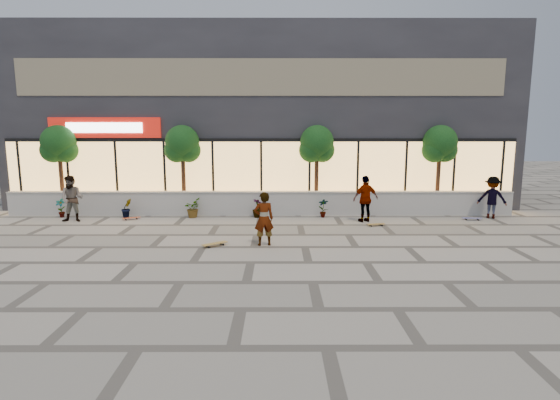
{
  "coord_description": "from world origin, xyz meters",
  "views": [
    {
      "loc": [
        0.79,
        -11.88,
        3.71
      ],
      "look_at": [
        0.84,
        3.04,
        1.3
      ],
      "focal_mm": 28.0,
      "sensor_mm": 36.0,
      "label": 1
    }
  ],
  "objects_px": {
    "skater_right_near": "(366,199)",
    "tree_east": "(440,146)",
    "tree_midwest": "(182,146)",
    "skater_center": "(264,219)",
    "skateboard_left": "(131,218)",
    "skater_left": "(72,199)",
    "skateboard_right_near": "(376,224)",
    "skateboard_right_far": "(472,218)",
    "skater_right_far": "(492,197)",
    "skateboard_center": "(215,244)",
    "tree_west": "(59,146)",
    "tree_mideast": "(317,146)"
  },
  "relations": [
    {
      "from": "tree_mideast",
      "to": "skateboard_right_far",
      "type": "distance_m",
      "value": 7.2
    },
    {
      "from": "skater_right_near",
      "to": "skateboard_left",
      "type": "distance_m",
      "value": 9.72
    },
    {
      "from": "tree_east",
      "to": "skateboard_right_near",
      "type": "relative_size",
      "value": 5.18
    },
    {
      "from": "skater_right_near",
      "to": "skateboard_right_near",
      "type": "distance_m",
      "value": 1.21
    },
    {
      "from": "skater_right_far",
      "to": "tree_east",
      "type": "bearing_deg",
      "value": -14.38
    },
    {
      "from": "skateboard_center",
      "to": "skateboard_left",
      "type": "distance_m",
      "value": 5.88
    },
    {
      "from": "skater_left",
      "to": "skateboard_right_near",
      "type": "relative_size",
      "value": 2.49
    },
    {
      "from": "skater_right_near",
      "to": "tree_east",
      "type": "bearing_deg",
      "value": -168.7
    },
    {
      "from": "skateboard_center",
      "to": "tree_midwest",
      "type": "bearing_deg",
      "value": 72.12
    },
    {
      "from": "tree_midwest",
      "to": "tree_east",
      "type": "xyz_separation_m",
      "value": [
        11.5,
        0.0,
        0.0
      ]
    },
    {
      "from": "tree_east",
      "to": "skater_center",
      "type": "distance_m",
      "value": 9.87
    },
    {
      "from": "skater_center",
      "to": "skateboard_left",
      "type": "height_order",
      "value": "skater_center"
    },
    {
      "from": "tree_mideast",
      "to": "skater_right_far",
      "type": "relative_size",
      "value": 2.21
    },
    {
      "from": "tree_mideast",
      "to": "skateboard_center",
      "type": "bearing_deg",
      "value": -122.28
    },
    {
      "from": "skater_right_far",
      "to": "skateboard_right_far",
      "type": "height_order",
      "value": "skater_right_far"
    },
    {
      "from": "skater_right_far",
      "to": "skater_center",
      "type": "bearing_deg",
      "value": 49.26
    },
    {
      "from": "tree_west",
      "to": "skater_left",
      "type": "xyz_separation_m",
      "value": [
        1.43,
        -2.14,
        -2.04
      ]
    },
    {
      "from": "tree_midwest",
      "to": "skater_left",
      "type": "bearing_deg",
      "value": -152.29
    },
    {
      "from": "skater_left",
      "to": "skateboard_right_near",
      "type": "xyz_separation_m",
      "value": [
        12.15,
        -0.84,
        -0.87
      ]
    },
    {
      "from": "tree_east",
      "to": "skateboard_right_near",
      "type": "height_order",
      "value": "tree_east"
    },
    {
      "from": "skater_right_near",
      "to": "skater_left",
      "type": "bearing_deg",
      "value": -19.46
    },
    {
      "from": "skateboard_center",
      "to": "skateboard_right_near",
      "type": "xyz_separation_m",
      "value": [
        5.85,
        2.98,
        -0.01
      ]
    },
    {
      "from": "tree_mideast",
      "to": "skateboard_right_near",
      "type": "xyz_separation_m",
      "value": [
        2.08,
        -2.98,
        -2.91
      ]
    },
    {
      "from": "skater_center",
      "to": "skateboard_right_near",
      "type": "distance_m",
      "value": 5.19
    },
    {
      "from": "tree_mideast",
      "to": "skateboard_right_near",
      "type": "bearing_deg",
      "value": -55.05
    },
    {
      "from": "tree_midwest",
      "to": "skateboard_right_near",
      "type": "distance_m",
      "value": 9.1
    },
    {
      "from": "tree_west",
      "to": "skateboard_right_near",
      "type": "relative_size",
      "value": 5.18
    },
    {
      "from": "skateboard_center",
      "to": "skateboard_left",
      "type": "xyz_separation_m",
      "value": [
        -4.09,
        4.22,
        -0.02
      ]
    },
    {
      "from": "skater_left",
      "to": "skateboard_left",
      "type": "xyz_separation_m",
      "value": [
        2.21,
        0.4,
        -0.87
      ]
    },
    {
      "from": "skater_left",
      "to": "skater_right_far",
      "type": "relative_size",
      "value": 1.07
    },
    {
      "from": "tree_mideast",
      "to": "tree_east",
      "type": "bearing_deg",
      "value": 0.0
    },
    {
      "from": "tree_west",
      "to": "skater_center",
      "type": "xyz_separation_m",
      "value": [
        9.31,
        -5.83,
        -2.11
      ]
    },
    {
      "from": "skater_left",
      "to": "skater_right_far",
      "type": "bearing_deg",
      "value": -1.52
    },
    {
      "from": "skateboard_left",
      "to": "skateboard_right_far",
      "type": "distance_m",
      "value": 14.17
    },
    {
      "from": "tree_midwest",
      "to": "skater_center",
      "type": "bearing_deg",
      "value": -56.8
    },
    {
      "from": "skater_left",
      "to": "tree_midwest",
      "type": "bearing_deg",
      "value": 23.92
    },
    {
      "from": "skater_right_near",
      "to": "skateboard_right_far",
      "type": "relative_size",
      "value": 2.37
    },
    {
      "from": "skateboard_right_far",
      "to": "tree_west",
      "type": "bearing_deg",
      "value": -179.74
    },
    {
      "from": "skater_left",
      "to": "skateboard_right_far",
      "type": "distance_m",
      "value": 16.41
    },
    {
      "from": "tree_midwest",
      "to": "skater_center",
      "type": "xyz_separation_m",
      "value": [
        3.81,
        -5.83,
        -2.11
      ]
    },
    {
      "from": "skater_right_near",
      "to": "skater_right_far",
      "type": "relative_size",
      "value": 1.06
    },
    {
      "from": "skater_center",
      "to": "skater_right_far",
      "type": "distance_m",
      "value": 10.45
    },
    {
      "from": "tree_west",
      "to": "skater_right_far",
      "type": "xyz_separation_m",
      "value": [
        18.8,
        -1.45,
        -2.1
      ]
    },
    {
      "from": "skater_center",
      "to": "skateboard_left",
      "type": "distance_m",
      "value": 7.04
    },
    {
      "from": "tree_midwest",
      "to": "skateboard_left",
      "type": "height_order",
      "value": "tree_midwest"
    },
    {
      "from": "skater_center",
      "to": "skater_right_far",
      "type": "relative_size",
      "value": 0.99
    },
    {
      "from": "tree_mideast",
      "to": "skater_right_near",
      "type": "relative_size",
      "value": 2.08
    },
    {
      "from": "tree_midwest",
      "to": "skateboard_right_far",
      "type": "distance_m",
      "value": 12.79
    },
    {
      "from": "tree_midwest",
      "to": "skater_right_near",
      "type": "bearing_deg",
      "value": -15.59
    },
    {
      "from": "skater_right_near",
      "to": "skateboard_left",
      "type": "bearing_deg",
      "value": -21.89
    }
  ]
}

